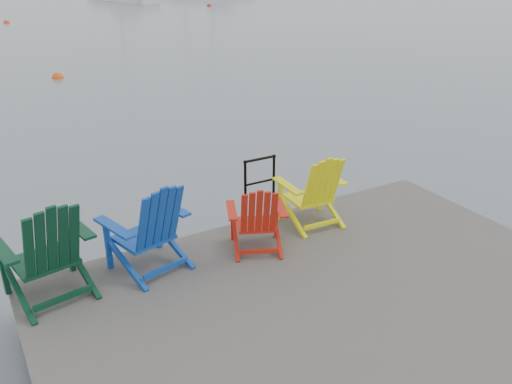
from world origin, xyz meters
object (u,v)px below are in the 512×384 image
chair_red (257,217)px  chair_yellow (314,189)px  chair_green (47,249)px  buoy_a (58,78)px  buoy_c (209,6)px  buoy_d (7,23)px  chair_blue (150,226)px  handrail (260,183)px

chair_red → chair_yellow: size_ratio=0.87×
chair_yellow → chair_green: bearing=-176.5°
buoy_a → buoy_c: buoy_a is taller
buoy_c → buoy_d: size_ratio=1.04×
chair_red → buoy_d: bearing=111.4°
chair_green → buoy_a: bearing=68.6°
buoy_a → buoy_d: 17.32m
buoy_a → buoy_c: 26.28m
chair_yellow → buoy_c: size_ratio=2.72×
chair_blue → buoy_a: chair_blue is taller
handrail → chair_yellow: chair_yellow is taller
chair_green → buoy_a: size_ratio=3.02×
handrail → buoy_d: handrail is taller
handrail → chair_blue: bearing=-164.1°
handrail → buoy_a: 13.30m
buoy_a → chair_red: bearing=-91.3°
handrail → buoy_a: bearing=90.5°
handrail → buoy_d: size_ratio=2.52×
chair_yellow → buoy_d: size_ratio=2.84×
handrail → chair_green: chair_green is taller
buoy_a → buoy_c: (15.57, 21.17, 0.00)m
chair_green → buoy_c: chair_green is taller
handrail → chair_blue: size_ratio=0.82×
handrail → chair_red: (-0.45, -0.71, -0.09)m
chair_green → chair_red: size_ratio=1.30×
chair_red → buoy_d: (0.84, 31.28, -0.95)m
chair_green → chair_yellow: size_ratio=1.14×
chair_red → buoy_c: size_ratio=2.38×
chair_blue → handrail: bearing=0.8°
chair_red → buoy_a: (0.32, 13.97, -0.95)m
handrail → buoy_a: size_ratio=2.35×
handrail → chair_yellow: size_ratio=0.89×
handrail → chair_yellow: (0.55, -0.48, -0.03)m
handrail → buoy_c: size_ratio=2.41×
chair_green → chair_red: bearing=-15.4°
buoy_c → chair_green: bearing=-117.6°
chair_red → handrail: bearing=80.8°
chair_green → buoy_c: (18.27, 34.93, -1.08)m
chair_red → buoy_a: chair_red is taller
chair_green → chair_blue: (1.11, 0.01, -0.03)m
chair_blue → buoy_d: (2.10, 31.06, -1.05)m
chair_green → buoy_d: (3.21, 31.07, -1.08)m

